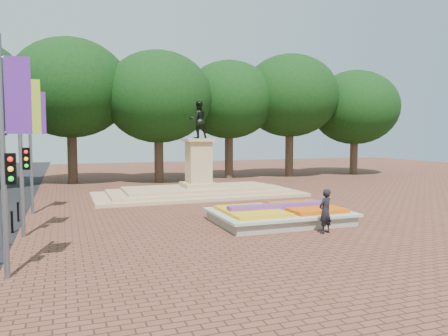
{
  "coord_description": "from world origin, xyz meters",
  "views": [
    {
      "loc": [
        -8.55,
        -20.34,
        4.19
      ],
      "look_at": [
        0.28,
        3.75,
        2.2
      ],
      "focal_mm": 35.0,
      "sensor_mm": 36.0,
      "label": 1
    }
  ],
  "objects": [
    {
      "name": "ground",
      "position": [
        0.0,
        0.0,
        0.0
      ],
      "size": [
        90.0,
        90.0,
        0.0
      ],
      "primitive_type": "plane",
      "color": "brown",
      "rests_on": "ground"
    },
    {
      "name": "flower_bed",
      "position": [
        1.03,
        -2.0,
        0.38
      ],
      "size": [
        6.3,
        4.3,
        0.91
      ],
      "color": "gray",
      "rests_on": "ground"
    },
    {
      "name": "monument",
      "position": [
        0.0,
        8.0,
        0.88
      ],
      "size": [
        14.0,
        6.0,
        6.4
      ],
      "color": "tan",
      "rests_on": "ground"
    },
    {
      "name": "tree_row_back",
      "position": [
        2.33,
        18.0,
        6.67
      ],
      "size": [
        44.8,
        8.8,
        10.43
      ],
      "color": "#3D2E21",
      "rests_on": "ground"
    },
    {
      "name": "banner_poles",
      "position": [
        -10.08,
        -1.31,
        3.88
      ],
      "size": [
        0.88,
        11.17,
        7.0
      ],
      "color": "slate",
      "rests_on": "ground"
    },
    {
      "name": "bollard_row",
      "position": [
        -10.7,
        -1.5,
        0.53
      ],
      "size": [
        0.12,
        13.12,
        0.98
      ],
      "color": "black",
      "rests_on": "ground"
    },
    {
      "name": "pedestrian",
      "position": [
        1.74,
        -4.7,
        0.95
      ],
      "size": [
        0.8,
        0.66,
        1.89
      ],
      "primitive_type": "imported",
      "rotation": [
        0.0,
        0.0,
        3.5
      ],
      "color": "black",
      "rests_on": "ground"
    }
  ]
}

